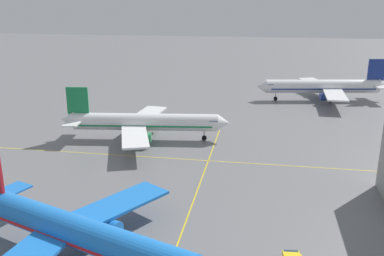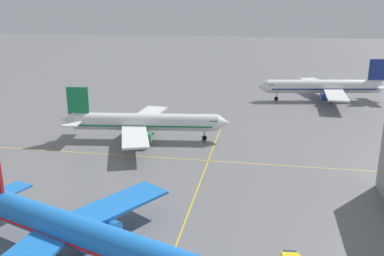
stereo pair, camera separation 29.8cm
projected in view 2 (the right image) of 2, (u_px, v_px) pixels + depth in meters
airliner_front_gate at (72, 231)px, 46.06m from camera, size 33.94×29.07×10.89m
airliner_second_row at (144, 122)px, 86.58m from camera, size 35.01×29.97×10.88m
airliner_third_row at (325, 87)px, 120.07m from camera, size 37.86×32.25×11.80m
taxiway_markings at (187, 216)px, 56.73m from camera, size 143.52×90.46×0.01m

